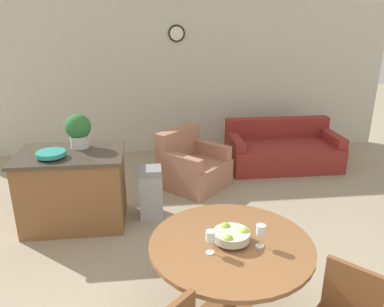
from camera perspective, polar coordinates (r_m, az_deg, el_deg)
The scene contains 11 objects.
wall_back at distance 6.94m, azimuth -3.08°, elevation 11.23°, with size 8.00×0.09×2.70m.
dining_table at distance 3.06m, azimuth 5.87°, elevation -16.09°, with size 1.26×1.26×0.78m.
fruit_bowl at distance 2.92m, azimuth 6.06°, elevation -12.26°, with size 0.28×0.28×0.12m.
wine_glass_left at distance 2.76m, azimuth 2.82°, elevation -12.58°, with size 0.07×0.07×0.18m.
wine_glass_right at distance 2.87m, azimuth 10.44°, elevation -11.51°, with size 0.07×0.07×0.18m.
kitchen_island at distance 4.75m, azimuth -17.55°, elevation -5.06°, with size 1.23×0.84×0.92m.
teal_bowl at distance 4.47m, azimuth -20.70°, elevation -0.05°, with size 0.32×0.32×0.07m.
potted_plant at distance 4.68m, azimuth -16.92°, elevation 3.51°, with size 0.30×0.30×0.41m.
trash_bin at distance 4.75m, azimuth -6.27°, elevation -5.96°, with size 0.28×0.29×0.66m.
couch at distance 6.56m, azimuth 13.52°, elevation 0.44°, with size 1.83×0.96×0.76m.
armchair at distance 5.61m, azimuth 0.06°, elevation -2.15°, with size 1.17×1.17×0.84m.
Camera 1 is at (-0.42, -1.61, 2.39)m, focal length 35.00 mm.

